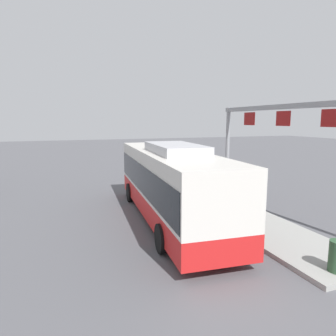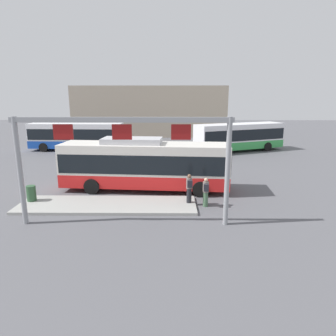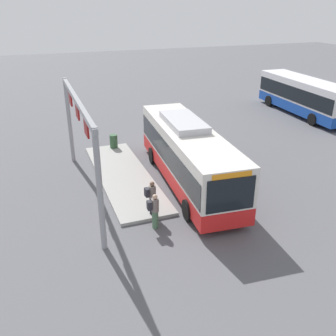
{
  "view_description": "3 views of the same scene",
  "coord_description": "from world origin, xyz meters",
  "px_view_note": "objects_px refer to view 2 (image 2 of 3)",
  "views": [
    {
      "loc": [
        -12.33,
        4.62,
        4.4
      ],
      "look_at": [
        2.88,
        -0.99,
        1.88
      ],
      "focal_mm": 32.62,
      "sensor_mm": 36.0,
      "label": 1
    },
    {
      "loc": [
        1.71,
        -19.14,
        6.09
      ],
      "look_at": [
        1.53,
        -1.11,
        1.75
      ],
      "focal_mm": 32.03,
      "sensor_mm": 36.0,
      "label": 2
    },
    {
      "loc": [
        17.14,
        -7.47,
        9.29
      ],
      "look_at": [
        1.54,
        -1.71,
        1.81
      ],
      "focal_mm": 39.91,
      "sensor_mm": 36.0,
      "label": 3
    }
  ],
  "objects_px": {
    "bus_background_left": "(76,135)",
    "person_waiting_near": "(206,191)",
    "bus_background_right": "(240,136)",
    "trash_bin": "(31,193)",
    "person_boarding": "(189,188)",
    "bus_main": "(145,163)"
  },
  "relations": [
    {
      "from": "bus_main",
      "to": "bus_background_left",
      "type": "height_order",
      "value": "bus_main"
    },
    {
      "from": "bus_background_left",
      "to": "bus_background_right",
      "type": "xyz_separation_m",
      "value": [
        18.52,
        -0.39,
        -0.0
      ]
    },
    {
      "from": "trash_bin",
      "to": "person_waiting_near",
      "type": "bearing_deg",
      "value": -2.4
    },
    {
      "from": "bus_background_right",
      "to": "bus_main",
      "type": "bearing_deg",
      "value": 34.25
    },
    {
      "from": "trash_bin",
      "to": "person_boarding",
      "type": "bearing_deg",
      "value": -1.54
    },
    {
      "from": "person_boarding",
      "to": "bus_background_right",
      "type": "bearing_deg",
      "value": -25.49
    },
    {
      "from": "bus_background_right",
      "to": "person_boarding",
      "type": "bearing_deg",
      "value": 46.36
    },
    {
      "from": "person_boarding",
      "to": "trash_bin",
      "type": "distance_m",
      "value": 9.14
    },
    {
      "from": "person_waiting_near",
      "to": "trash_bin",
      "type": "distance_m",
      "value": 10.06
    },
    {
      "from": "person_waiting_near",
      "to": "trash_bin",
      "type": "xyz_separation_m",
      "value": [
        -10.04,
        0.42,
        -0.28
      ]
    },
    {
      "from": "bus_main",
      "to": "bus_background_left",
      "type": "xyz_separation_m",
      "value": [
        -9.09,
        14.9,
        -0.03
      ]
    },
    {
      "from": "bus_background_left",
      "to": "trash_bin",
      "type": "height_order",
      "value": "bus_background_left"
    },
    {
      "from": "bus_background_left",
      "to": "trash_bin",
      "type": "xyz_separation_m",
      "value": [
        2.72,
        -17.61,
        -1.17
      ]
    },
    {
      "from": "bus_main",
      "to": "trash_bin",
      "type": "relative_size",
      "value": 12.29
    },
    {
      "from": "bus_background_left",
      "to": "person_waiting_near",
      "type": "xyz_separation_m",
      "value": [
        12.76,
        -18.03,
        -0.89
      ]
    },
    {
      "from": "bus_background_left",
      "to": "trash_bin",
      "type": "relative_size",
      "value": 11.71
    },
    {
      "from": "person_waiting_near",
      "to": "trash_bin",
      "type": "relative_size",
      "value": 1.86
    },
    {
      "from": "bus_background_left",
      "to": "person_boarding",
      "type": "xyz_separation_m",
      "value": [
        11.84,
        -17.86,
        -0.73
      ]
    },
    {
      "from": "bus_background_left",
      "to": "trash_bin",
      "type": "distance_m",
      "value": 17.86
    },
    {
      "from": "bus_main",
      "to": "bus_background_left",
      "type": "relative_size",
      "value": 1.05
    },
    {
      "from": "bus_background_left",
      "to": "person_waiting_near",
      "type": "relative_size",
      "value": 6.31
    },
    {
      "from": "bus_background_left",
      "to": "person_boarding",
      "type": "distance_m",
      "value": 21.44
    }
  ]
}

